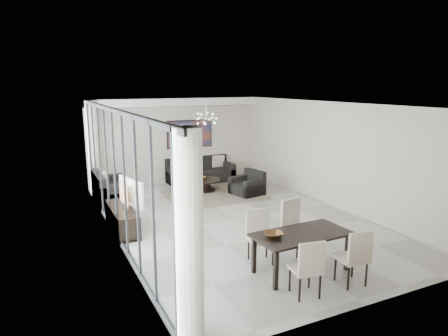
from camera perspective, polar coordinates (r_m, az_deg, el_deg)
room_shell at (r=10.10m, az=3.98°, el=0.92°), size 6.00×9.00×2.90m
window_wall at (r=8.96m, az=-14.81°, el=-0.76°), size 0.37×8.95×2.90m
soffit at (r=13.67m, az=-6.74°, el=9.33°), size 5.98×0.40×0.26m
painting at (r=14.09m, az=-4.93°, el=4.87°), size 1.68×0.04×0.98m
chandelier at (r=12.12m, az=-2.53°, el=7.08°), size 0.66×0.66×0.71m
rug at (r=12.36m, az=-1.44°, el=-3.88°), size 2.93×2.29×0.01m
coffee_table at (r=12.84m, az=-2.92°, el=-2.33°), size 1.07×1.07×0.37m
bowl_coffee at (r=12.82m, az=-3.04°, el=-1.44°), size 0.25×0.25×0.08m
sofa_main at (r=14.04m, az=-3.42°, el=-0.80°), size 2.30×0.94×0.84m
loveseat at (r=12.16m, az=-15.85°, el=-3.22°), size 0.97×1.72×0.86m
armchair at (r=12.45m, az=3.44°, el=-2.62°), size 1.00×1.03×0.73m
side_table at (r=11.87m, az=-16.12°, el=-3.28°), size 0.39×0.39×0.53m
tv_console at (r=9.72m, az=-14.39°, el=-7.09°), size 0.49×1.73×0.54m
television at (r=9.63m, az=-13.72°, el=-3.49°), size 0.41×1.14×0.66m
dining_table at (r=7.44m, az=11.03°, el=-9.74°), size 1.81×0.94×0.74m
dining_chair_sw at (r=6.63m, az=11.96°, el=-13.41°), size 0.52×0.52×0.99m
dining_chair_se at (r=7.18m, az=18.29°, el=-11.60°), size 0.50×0.50×1.01m
dining_chair_nw at (r=7.80m, az=5.07°, el=-9.06°), size 0.56×0.56×1.02m
dining_chair_ne at (r=8.31m, az=9.98°, el=-7.60°), size 0.57×0.57×1.08m
bowl_dining at (r=7.16m, az=7.13°, el=-9.42°), size 0.34×0.34×0.08m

